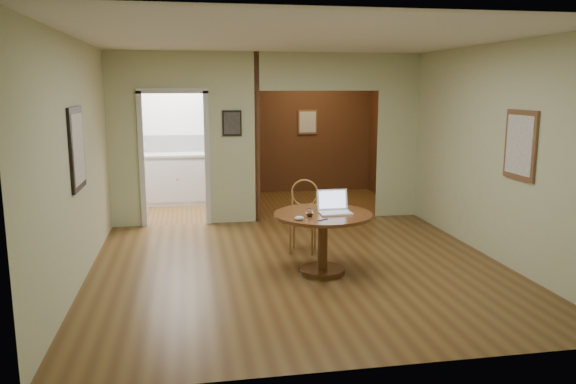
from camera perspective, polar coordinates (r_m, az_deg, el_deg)
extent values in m
plane|color=#4E3216|center=(6.85, 1.27, -7.74)|extent=(5.00, 5.00, 0.00)
plane|color=silver|center=(6.52, 1.37, 15.39)|extent=(5.00, 5.00, 0.00)
plane|color=#B3BD92|center=(4.16, 8.18, -0.68)|extent=(5.00, 0.00, 5.00)
plane|color=#B3BD92|center=(6.53, -20.75, 2.83)|extent=(0.00, 5.00, 5.00)
plane|color=#B3BD92|center=(7.46, 20.53, 3.73)|extent=(0.00, 5.00, 5.00)
cube|color=#B3BD92|center=(8.96, -16.32, 5.02)|extent=(0.50, 2.70, 0.04)
cube|color=#B3BD92|center=(8.93, -5.70, 5.38)|extent=(0.80, 2.70, 0.04)
cube|color=#B3BD92|center=(9.55, 11.06, 5.57)|extent=(0.70, 2.70, 0.04)
plane|color=silver|center=(10.90, -10.50, 6.20)|extent=(2.70, 0.00, 2.70)
plane|color=#442A13|center=(11.66, 1.97, 6.64)|extent=(2.70, 0.00, 2.70)
cube|color=#442A13|center=(10.21, -4.01, 6.06)|extent=(0.08, 2.50, 2.70)
cube|color=black|center=(6.51, -20.66, 4.15)|extent=(0.03, 0.70, 0.90)
cube|color=brown|center=(7.01, 22.54, 4.43)|extent=(0.03, 0.60, 0.80)
cube|color=black|center=(8.89, -5.72, 6.98)|extent=(0.30, 0.03, 0.40)
cube|color=white|center=(11.63, 1.99, 7.13)|extent=(0.40, 0.03, 0.50)
cube|color=white|center=(10.91, -10.46, 4.88)|extent=(2.00, 0.02, 0.32)
cylinder|color=#5B3316|center=(6.72, 3.51, -7.92)|extent=(0.53, 0.53, 0.05)
cylinder|color=#5B3316|center=(6.62, 3.54, -5.22)|extent=(0.11, 0.11, 0.62)
cylinder|color=#5B3316|center=(6.54, 3.58, -2.32)|extent=(1.14, 1.14, 0.04)
cylinder|color=#915B33|center=(7.40, 1.52, -2.86)|extent=(0.52, 0.52, 0.03)
cylinder|color=#915B33|center=(7.34, 0.23, -4.72)|extent=(0.03, 0.03, 0.43)
cylinder|color=#915B33|center=(7.30, 2.47, -4.82)|extent=(0.03, 0.03, 0.43)
cylinder|color=#915B33|center=(7.61, 0.60, -4.15)|extent=(0.03, 0.03, 0.43)
cylinder|color=#915B33|center=(7.57, 2.75, -4.24)|extent=(0.03, 0.03, 0.43)
cylinder|color=#915B33|center=(7.53, 0.46, -1.21)|extent=(0.02, 0.02, 0.35)
cylinder|color=#915B33|center=(7.48, 2.93, -1.30)|extent=(0.02, 0.02, 0.35)
torus|color=#915B33|center=(7.48, 1.71, -0.09)|extent=(0.36, 0.15, 0.37)
cube|color=silver|center=(6.52, 4.84, -2.13)|extent=(0.37, 0.26, 0.02)
cube|color=silver|center=(6.48, 4.92, -2.11)|extent=(0.31, 0.14, 0.00)
cube|color=silver|center=(6.63, 4.51, -0.76)|extent=(0.37, 0.07, 0.24)
cube|color=#8793AB|center=(6.63, 4.53, -0.77)|extent=(0.32, 0.05, 0.20)
imported|color=#AEAEB3|center=(6.85, 4.27, -1.47)|extent=(0.29, 0.19, 0.02)
ellipsoid|color=silver|center=(6.17, 1.15, -2.68)|extent=(0.12, 0.08, 0.05)
cylinder|color=navy|center=(6.20, 3.56, -2.82)|extent=(0.13, 0.08, 0.01)
cube|color=silver|center=(10.71, -10.34, 1.27)|extent=(2.00, 0.55, 0.90)
cube|color=silver|center=(10.64, -10.43, 3.77)|extent=(2.06, 0.60, 0.04)
sphere|color=#B20C0C|center=(10.41, -11.18, 1.26)|extent=(0.03, 0.03, 0.03)
sphere|color=#B20C0C|center=(10.44, -5.68, 1.43)|extent=(0.03, 0.03, 0.03)
ellipsoid|color=beige|center=(10.64, -7.03, 4.69)|extent=(0.33, 0.30, 0.27)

